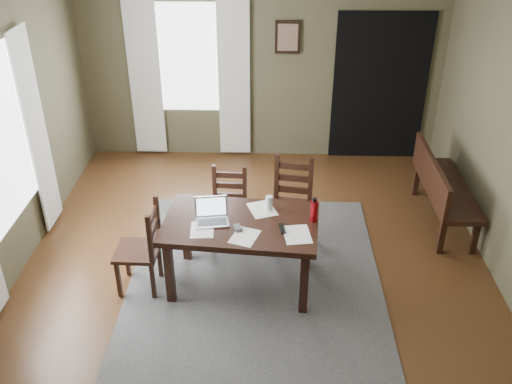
{
  "coord_description": "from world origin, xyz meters",
  "views": [
    {
      "loc": [
        0.14,
        -4.66,
        3.79
      ],
      "look_at": [
        0.0,
        0.3,
        0.9
      ],
      "focal_mm": 40.0,
      "sensor_mm": 36.0,
      "label": 1
    }
  ],
  "objects_px": {
    "chair_back_left": "(229,209)",
    "dining_table": "(241,230)",
    "bench": "(441,185)",
    "water_bottle": "(314,211)",
    "chair_end": "(142,249)",
    "chair_back_right": "(291,204)",
    "laptop": "(212,215)"
  },
  "relations": [
    {
      "from": "chair_back_left",
      "to": "dining_table",
      "type": "bearing_deg",
      "value": -72.8
    },
    {
      "from": "bench",
      "to": "water_bottle",
      "type": "distance_m",
      "value": 2.02
    },
    {
      "from": "chair_end",
      "to": "chair_back_left",
      "type": "xyz_separation_m",
      "value": [
        0.8,
        0.81,
        -0.03
      ]
    },
    {
      "from": "dining_table",
      "to": "chair_back_left",
      "type": "bearing_deg",
      "value": 108.97
    },
    {
      "from": "chair_back_left",
      "to": "water_bottle",
      "type": "relative_size",
      "value": 3.6
    },
    {
      "from": "chair_back_left",
      "to": "chair_back_right",
      "type": "distance_m",
      "value": 0.7
    },
    {
      "from": "chair_back_left",
      "to": "chair_end",
      "type": "bearing_deg",
      "value": -130.77
    },
    {
      "from": "chair_end",
      "to": "chair_back_right",
      "type": "relative_size",
      "value": 0.95
    },
    {
      "from": "bench",
      "to": "laptop",
      "type": "distance_m",
      "value": 2.86
    },
    {
      "from": "dining_table",
      "to": "bench",
      "type": "relative_size",
      "value": 1.05
    },
    {
      "from": "chair_back_right",
      "to": "laptop",
      "type": "bearing_deg",
      "value": -128.23
    },
    {
      "from": "laptop",
      "to": "water_bottle",
      "type": "xyz_separation_m",
      "value": [
        0.99,
        0.01,
        0.06
      ]
    },
    {
      "from": "dining_table",
      "to": "water_bottle",
      "type": "bearing_deg",
      "value": 8.41
    },
    {
      "from": "chair_back_left",
      "to": "laptop",
      "type": "xyz_separation_m",
      "value": [
        -0.11,
        -0.71,
        0.37
      ]
    },
    {
      "from": "chair_end",
      "to": "water_bottle",
      "type": "relative_size",
      "value": 3.85
    },
    {
      "from": "dining_table",
      "to": "bench",
      "type": "xyz_separation_m",
      "value": [
        2.28,
        1.24,
        -0.16
      ]
    },
    {
      "from": "chair_end",
      "to": "laptop",
      "type": "height_order",
      "value": "laptop"
    },
    {
      "from": "chair_back_right",
      "to": "laptop",
      "type": "relative_size",
      "value": 2.86
    },
    {
      "from": "chair_end",
      "to": "laptop",
      "type": "bearing_deg",
      "value": 99.78
    },
    {
      "from": "chair_back_right",
      "to": "bench",
      "type": "height_order",
      "value": "chair_back_right"
    },
    {
      "from": "bench",
      "to": "chair_back_left",
      "type": "bearing_deg",
      "value": 101.71
    },
    {
      "from": "dining_table",
      "to": "laptop",
      "type": "xyz_separation_m",
      "value": [
        -0.28,
        0.02,
        0.15
      ]
    },
    {
      "from": "dining_table",
      "to": "water_bottle",
      "type": "relative_size",
      "value": 6.28
    },
    {
      "from": "chair_back_right",
      "to": "bench",
      "type": "xyz_separation_m",
      "value": [
        1.77,
        0.48,
        0.0
      ]
    },
    {
      "from": "chair_back_right",
      "to": "bench",
      "type": "bearing_deg",
      "value": 24.32
    },
    {
      "from": "chair_back_left",
      "to": "water_bottle",
      "type": "bearing_deg",
      "value": -34.64
    },
    {
      "from": "chair_end",
      "to": "bench",
      "type": "height_order",
      "value": "chair_end"
    },
    {
      "from": "laptop",
      "to": "bench",
      "type": "bearing_deg",
      "value": 16.87
    },
    {
      "from": "chair_back_left",
      "to": "water_bottle",
      "type": "height_order",
      "value": "water_bottle"
    },
    {
      "from": "chair_end",
      "to": "laptop",
      "type": "xyz_separation_m",
      "value": [
        0.69,
        0.1,
        0.34
      ]
    },
    {
      "from": "dining_table",
      "to": "laptop",
      "type": "distance_m",
      "value": 0.32
    },
    {
      "from": "chair_end",
      "to": "chair_back_left",
      "type": "bearing_deg",
      "value": 136.9
    }
  ]
}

